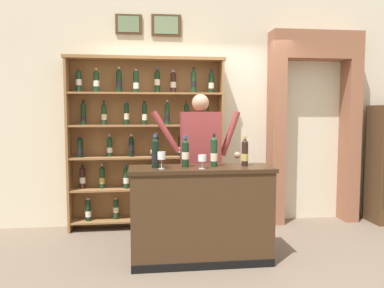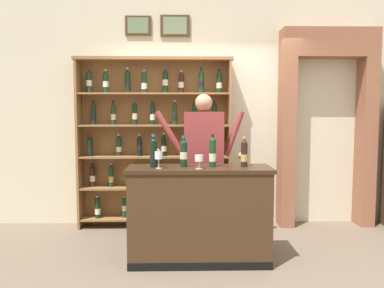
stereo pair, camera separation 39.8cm
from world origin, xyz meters
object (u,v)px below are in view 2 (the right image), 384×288
at_px(tasting_bottle_brunello, 244,153).
at_px(wine_shelf, 155,138).
at_px(tasting_bottle_prosecco, 154,152).
at_px(tasting_bottle_grappa, 213,152).
at_px(wine_glass_spare, 159,156).
at_px(wine_glass_left, 199,159).
at_px(tasting_bottle_rosso, 184,152).
at_px(tasting_counter, 199,215).
at_px(shopkeeper, 203,151).

bearing_deg(tasting_bottle_brunello, wine_shelf, 129.12).
distance_m(tasting_bottle_prosecco, tasting_bottle_grappa, 0.60).
distance_m(tasting_bottle_prosecco, wine_glass_spare, 0.12).
bearing_deg(wine_shelf, wine_glass_left, -68.53).
bearing_deg(tasting_bottle_prosecco, wine_glass_spare, -59.77).
bearing_deg(tasting_bottle_rosso, tasting_bottle_grappa, 0.30).
bearing_deg(wine_shelf, tasting_bottle_prosecco, -86.01).
xyz_separation_m(tasting_counter, tasting_bottle_prosecco, (-0.46, 0.01, 0.64)).
distance_m(tasting_bottle_rosso, wine_glass_spare, 0.27).
height_order(tasting_counter, wine_glass_left, wine_glass_left).
bearing_deg(shopkeeper, tasting_bottle_brunello, -54.55).
relative_size(tasting_bottle_rosso, wine_glass_spare, 1.86).
relative_size(tasting_bottle_grappa, wine_glass_spare, 1.97).
relative_size(wine_shelf, tasting_bottle_grappa, 6.71).
bearing_deg(tasting_bottle_prosecco, wine_glass_left, -15.99).
height_order(tasting_counter, tasting_bottle_grappa, tasting_bottle_grappa).
distance_m(wine_shelf, tasting_bottle_prosecco, 1.25).
height_order(shopkeeper, wine_glass_spare, shopkeeper).
height_order(wine_glass_spare, wine_glass_left, wine_glass_spare).
height_order(wine_shelf, shopkeeper, wine_shelf).
bearing_deg(tasting_bottle_prosecco, tasting_bottle_grappa, 0.99).
relative_size(tasting_bottle_grappa, wine_glass_left, 2.42).
bearing_deg(tasting_bottle_grappa, shopkeeper, 96.88).
bearing_deg(tasting_bottle_grappa, tasting_bottle_prosecco, -179.01).
relative_size(tasting_bottle_grappa, tasting_bottle_brunello, 1.08).
xyz_separation_m(tasting_bottle_brunello, wine_glass_spare, (-0.87, -0.10, -0.02)).
xyz_separation_m(wine_shelf, tasting_bottle_prosecco, (0.09, -1.25, -0.06)).
bearing_deg(wine_glass_left, tasting_bottle_grappa, 44.31).
relative_size(tasting_bottle_rosso, tasting_bottle_brunello, 1.02).
relative_size(tasting_bottle_rosso, tasting_bottle_grappa, 0.95).
bearing_deg(tasting_counter, wine_shelf, 113.64).
distance_m(shopkeeper, tasting_bottle_prosecco, 0.77).
distance_m(tasting_bottle_grappa, wine_glass_left, 0.21).
distance_m(shopkeeper, wine_glass_spare, 0.81).
bearing_deg(tasting_bottle_prosecco, shopkeeper, 45.99).
relative_size(tasting_bottle_prosecco, tasting_bottle_brunello, 1.08).
bearing_deg(wine_shelf, tasting_bottle_rosso, -72.50).
distance_m(wine_glass_spare, wine_glass_left, 0.40).
relative_size(tasting_bottle_prosecco, wine_glass_spare, 1.96).
relative_size(wine_shelf, wine_glass_spare, 13.24).
xyz_separation_m(tasting_bottle_rosso, wine_glass_spare, (-0.25, -0.11, -0.02)).
relative_size(shopkeeper, wine_glass_spare, 10.28).
relative_size(tasting_bottle_brunello, wine_glass_left, 2.24).
relative_size(tasting_counter, tasting_bottle_brunello, 4.73).
bearing_deg(wine_glass_left, tasting_counter, 85.63).
bearing_deg(tasting_bottle_brunello, shopkeeper, 125.45).
height_order(wine_shelf, tasting_bottle_rosso, wine_shelf).
relative_size(tasting_counter, tasting_bottle_rosso, 4.62).
xyz_separation_m(tasting_counter, tasting_bottle_rosso, (-0.16, 0.02, 0.64)).
bearing_deg(shopkeeper, wine_glass_left, -96.58).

